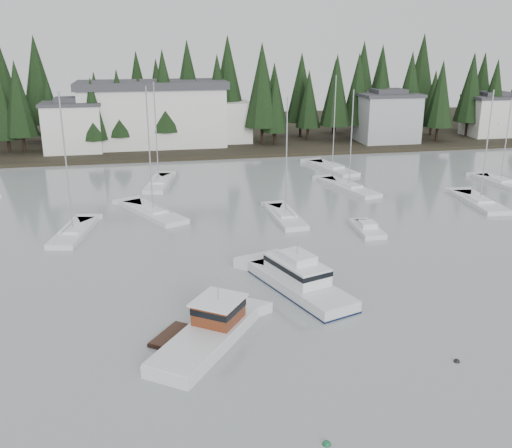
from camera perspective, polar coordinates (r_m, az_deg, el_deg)
The scene contains 19 objects.
far_shore_land at distance 116.65m, azimuth -7.80°, elevation 8.94°, with size 240.00×54.00×1.00m, color black.
conifer_treeline at distance 105.82m, azimuth -7.40°, elevation 8.02°, with size 200.00×22.00×20.00m, color black, non-canonical shape.
house_west at distance 98.55m, azimuth -17.82°, elevation 9.32°, with size 9.54×7.42×8.75m.
house_east_a at distance 106.05m, azimuth 12.96°, elevation 10.42°, with size 10.60×8.48×9.25m.
house_east_b at distance 118.43m, azimuth 22.47°, elevation 10.05°, with size 9.54×7.42×8.25m.
harbor_inn at distance 101.19m, azimuth -9.07°, elevation 10.80°, with size 29.50×11.50×10.90m.
lobster_boat_brown at distance 36.61m, azimuth -4.92°, elevation -10.97°, with size 7.92×9.35×4.59m.
cabin_cruiser_center at distance 43.51m, azimuth 4.34°, elevation -5.81°, with size 6.43×10.86×4.46m.
sailboat_0 at distance 73.40m, azimuth 9.25°, elevation 3.51°, with size 5.14×10.79×12.92m.
sailboat_3 at distance 58.34m, azimuth -17.78°, elevation -0.95°, with size 4.29×9.02×14.26m.
sailboat_4 at distance 84.08m, azimuth 7.64°, elevation 5.45°, with size 5.02×10.86×13.92m.
sailboat_5 at distance 60.53m, azimuth 2.97°, elevation 0.59°, with size 2.81×8.79×13.25m.
sailboat_6 at distance 70.80m, azimuth 21.45°, elevation 1.93°, with size 3.73×9.53×13.47m.
sailboat_7 at distance 81.67m, azimuth 23.23°, elevation 3.75°, with size 3.43×8.37×11.58m.
sailboat_8 at distance 62.95m, azimuth -10.25°, elevation 1.01°, with size 7.25×10.65×14.19m.
sailboat_9 at distance 75.62m, azimuth -9.68°, elevation 3.93°, with size 4.41×10.01×13.68m.
runabout_1 at distance 57.48m, azimuth 11.09°, elevation -0.64°, with size 2.47×5.21×1.42m.
mooring_buoy_green at distance 29.04m, azimuth 7.08°, elevation -21.05°, with size 0.42×0.42×0.42m, color #145933.
mooring_buoy_dark at distance 36.74m, azimuth 19.42°, elevation -12.86°, with size 0.37×0.37×0.37m, color black.
Camera 1 is at (-7.05, -17.99, 18.28)m, focal length 40.00 mm.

